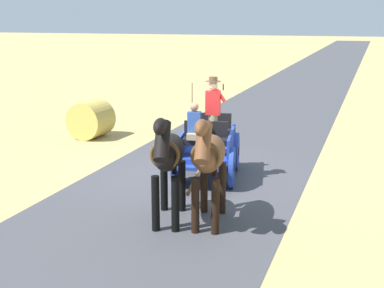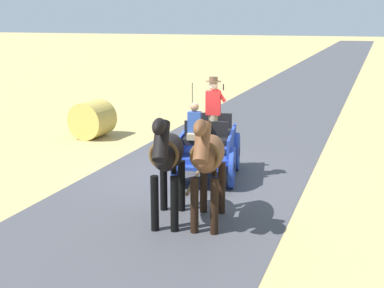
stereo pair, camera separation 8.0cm
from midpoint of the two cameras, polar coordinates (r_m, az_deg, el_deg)
name	(u,v)px [view 1 (the left image)]	position (r m, az deg, el deg)	size (l,w,h in m)	color
ground_plane	(198,176)	(13.39, 0.50, -3.42)	(200.00, 200.00, 0.00)	tan
road_surface	(198,176)	(13.39, 0.50, -3.41)	(5.24, 160.00, 0.01)	#424247
horse_drawn_carriage	(208,145)	(13.06, 1.49, -0.15)	(1.83, 4.51, 2.50)	#1E3899
horse_near_side	(209,157)	(9.98, 1.56, -1.40)	(0.81, 2.15, 2.21)	brown
horse_off_side	(168,156)	(10.09, -2.76, -1.23)	(0.91, 2.15, 2.21)	black
hay_bale	(91,120)	(17.82, -10.74, 2.56)	(1.20, 1.20, 1.10)	gold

